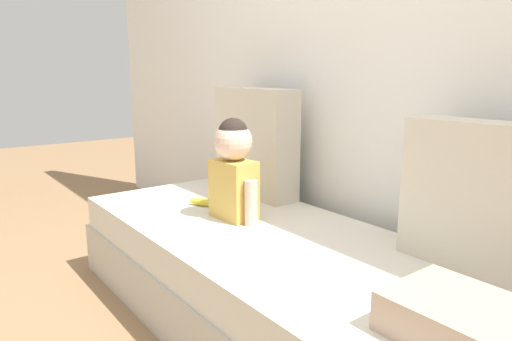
# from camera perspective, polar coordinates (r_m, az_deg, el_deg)

# --- Properties ---
(ground_plane) EXTENTS (12.00, 12.00, 0.00)m
(ground_plane) POSITION_cam_1_polar(r_m,az_deg,el_deg) (2.05, 2.99, -19.16)
(ground_plane) COLOR #93704C
(back_wall) EXTENTS (5.46, 0.10, 2.44)m
(back_wall) POSITION_cam_1_polar(r_m,az_deg,el_deg) (2.17, 15.35, 15.78)
(back_wall) COLOR white
(back_wall) RESTS_ON ground
(couch) EXTENTS (2.26, 0.87, 0.41)m
(couch) POSITION_cam_1_polar(r_m,az_deg,el_deg) (1.95, 3.06, -14.09)
(couch) COLOR beige
(couch) RESTS_ON ground
(throw_pillow_left) EXTENTS (0.55, 0.16, 0.57)m
(throw_pillow_left) POSITION_cam_1_polar(r_m,az_deg,el_deg) (2.48, -0.13, 3.55)
(throw_pillow_left) COLOR beige
(throw_pillow_left) RESTS_ON couch
(throw_pillow_right) EXTENTS (0.52, 0.16, 0.50)m
(throw_pillow_right) POSITION_cam_1_polar(r_m,az_deg,el_deg) (1.69, 26.24, -3.03)
(throw_pillow_right) COLOR beige
(throw_pillow_right) RESTS_ON couch
(toddler) EXTENTS (0.32, 0.17, 0.46)m
(toddler) POSITION_cam_1_polar(r_m,az_deg,el_deg) (2.06, -2.84, 0.44)
(toddler) COLOR gold
(toddler) RESTS_ON couch
(banana) EXTENTS (0.17, 0.13, 0.04)m
(banana) POSITION_cam_1_polar(r_m,az_deg,el_deg) (2.31, -6.40, -3.93)
(banana) COLOR yellow
(banana) RESTS_ON couch
(folded_blanket) EXTENTS (0.40, 0.28, 0.11)m
(folded_blanket) POSITION_cam_1_polar(r_m,az_deg,el_deg) (1.29, 25.39, -16.99)
(folded_blanket) COLOR tan
(folded_blanket) RESTS_ON couch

